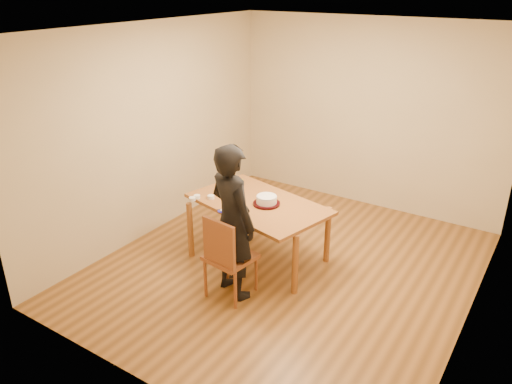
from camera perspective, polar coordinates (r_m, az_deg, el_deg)
The scene contains 16 objects.
room_shell at distance 5.69m, azimuth 5.60°, elevation 4.66°, with size 4.00×4.50×2.70m.
dining_table at distance 5.82m, azimuth 0.27°, elevation -1.37°, with size 1.60×0.95×0.04m, color brown.
dining_chair at distance 5.31m, azimuth -2.93°, elevation -7.43°, with size 0.45×0.45×0.04m, color brown.
cake_plate at distance 5.75m, azimuth 1.21°, elevation -1.34°, with size 0.31×0.31×0.02m, color red.
cake at distance 5.73m, azimuth 1.22°, elevation -0.88°, with size 0.24×0.24×0.08m, color white.
frosting_dome at distance 5.71m, azimuth 1.22°, elevation -0.42°, with size 0.23×0.23×0.03m, color white.
frosting_tub at distance 5.55m, azimuth -1.88°, elevation -1.94°, with size 0.10×0.10×0.09m, color white.
frosting_lid at distance 5.60m, azimuth -3.95°, elevation -2.19°, with size 0.09×0.09×0.01m, color #181799.
frosting_dollop at distance 5.60m, azimuth -3.95°, elevation -2.07°, with size 0.04×0.04×0.02m, color white.
ramekin_green at distance 5.90m, azimuth -7.30°, elevation -0.79°, with size 0.08×0.08×0.04m, color white.
ramekin_yellow at distance 5.93m, azimuth -5.18°, elevation -0.56°, with size 0.08×0.08×0.04m, color white.
ramekin_multi at distance 5.96m, azimuth -6.76°, elevation -0.52°, with size 0.08×0.08×0.04m, color white.
candy_box_pink at distance 6.39m, azimuth -2.10°, elevation 1.23°, with size 0.13×0.07×0.02m, color #F13885.
candy_box_green at distance 6.38m, azimuth -2.12°, elevation 1.42°, with size 0.14×0.07×0.02m, color #23941B.
spatula at distance 5.64m, azimuth -3.68°, elevation -1.99°, with size 0.15×0.01×0.01m, color black.
person at distance 5.15m, azimuth -2.73°, elevation -3.44°, with size 0.62×0.40×1.69m, color black.
Camera 1 is at (2.46, -4.46, 3.16)m, focal length 35.00 mm.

